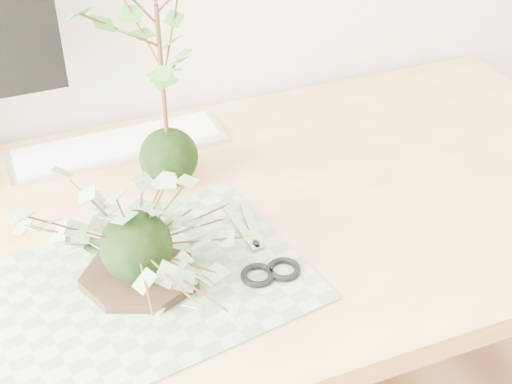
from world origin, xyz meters
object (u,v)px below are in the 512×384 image
desk (180,270)px  keyboard (118,146)px  maple_kokedama (157,21)px  ivy_kokedama (133,219)px

desk → keyboard: size_ratio=4.11×
maple_kokedama → ivy_kokedama: bearing=-115.7°
ivy_kokedama → keyboard: (0.05, 0.36, -0.11)m
desk → ivy_kokedama: 0.24m
desk → maple_kokedama: size_ratio=3.96×
keyboard → ivy_kokedama: bearing=-99.1°
desk → keyboard: keyboard is taller
ivy_kokedama → maple_kokedama: (0.11, 0.23, 0.17)m
ivy_kokedama → maple_kokedama: size_ratio=0.83×
maple_kokedama → desk: bearing=-102.2°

